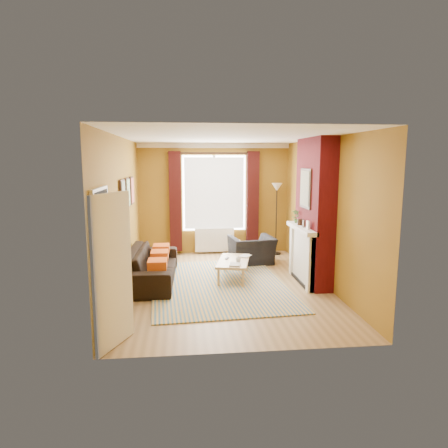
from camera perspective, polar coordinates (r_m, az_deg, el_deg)
The scene contains 12 objects.
ground at distance 7.80m, azimuth 0.19°, elevation -8.66°, with size 5.50×5.50×0.00m, color olive.
room_walls at distance 7.85m, azimuth 4.53°, elevation 1.76°, with size 3.82×5.54×2.83m.
striped_rug at distance 7.80m, azimuth -0.80°, elevation -8.59°, with size 2.75×3.66×0.02m.
sofa at distance 8.02m, azimuth -10.27°, elevation -5.84°, with size 2.27×0.89×0.66m, color black.
armchair at distance 9.29m, azimuth 3.99°, elevation -3.75°, with size 0.97×0.85×0.63m, color black.
coffee_table at distance 8.08m, azimuth 1.36°, elevation -5.46°, with size 0.83×1.27×0.39m.
wicker_stool at distance 10.11m, azimuth 1.48°, elevation -3.39°, with size 0.34×0.34×0.39m.
floor_lamp at distance 10.10m, azimuth 7.54°, elevation 3.64°, with size 0.28×0.28×1.81m.
book_a at distance 7.69m, azimuth 0.77°, elevation -5.78°, with size 0.21×0.28×0.03m, color #999999.
book_b at distance 8.41m, azimuth 2.41°, elevation -4.51°, with size 0.20×0.27×0.02m, color #999999.
mug at distance 7.84m, azimuth 2.06°, elevation -5.22°, with size 0.11×0.11×0.10m, color #999999.
tv_remote at distance 8.18m, azimuth 0.42°, elevation -4.89°, with size 0.10×0.16×0.02m.
Camera 1 is at (-0.78, -7.38, 2.39)m, focal length 32.00 mm.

